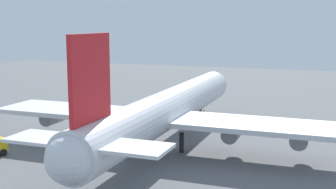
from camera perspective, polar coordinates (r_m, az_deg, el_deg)
name	(u,v)px	position (r m, az deg, el deg)	size (l,w,h in m)	color
ground_plane	(168,145)	(68.98, 0.00, -6.51)	(237.15, 237.15, 0.00)	slate
cargo_airplane	(167,110)	(67.33, -0.11, -1.96)	(59.29, 52.78, 17.62)	silver
safety_cone_nose	(204,110)	(94.18, 4.58, -2.04)	(0.46, 0.46, 0.66)	orange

